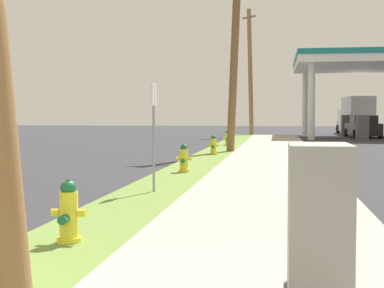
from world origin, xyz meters
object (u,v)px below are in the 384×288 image
Objects in this scene: fire_hydrant_nearest at (69,215)px; car_black_by_near_pump at (363,127)px; utility_pole_background at (250,71)px; street_sign_post at (154,114)px; fire_hydrant_third at (213,146)px; utility_pole_midground at (235,35)px; truck_white_at_forecourt at (356,116)px; fire_hydrant_fourth at (227,139)px; utility_cabinet at (319,231)px; fire_hydrant_second at (184,160)px.

car_black_by_near_pump is (8.46, 35.90, 0.28)m from fire_hydrant_nearest.
utility_pole_background is 4.45× the size of street_sign_post.
car_black_by_near_pump is at bearing 74.96° from street_sign_post.
fire_hydrant_third is at bearing -90.86° from utility_pole_background.
street_sign_post is at bearing -90.02° from fire_hydrant_third.
fire_hydrant_nearest is at bearing -92.24° from utility_pole_midground.
truck_white_at_forecourt is at bearing 34.53° from utility_pole_background.
utility_pole_background is (0.38, 15.48, 4.47)m from fire_hydrant_fourth.
street_sign_post is (-2.71, 6.42, 0.92)m from utility_cabinet.
fire_hydrant_fourth is 16.49m from car_black_by_near_pump.
truck_white_at_forecourt reaches higher than fire_hydrant_second.
fire_hydrant_nearest is at bearing -90.01° from fire_hydrant_second.
fire_hydrant_second is 0.35× the size of street_sign_post.
street_sign_post reaches higher than fire_hydrant_fourth.
street_sign_post reaches higher than utility_cabinet.
utility_pole_background is 9.21m from car_black_by_near_pump.
fire_hydrant_third is at bearing -112.09° from car_black_by_near_pump.
utility_pole_midground is at bearing 96.13° from utility_cabinet.
utility_pole_midground reaches higher than truck_white_at_forecourt.
truck_white_at_forecourt is (8.93, 21.37, 1.04)m from fire_hydrant_fourth.
car_black_by_near_pump is at bearing 76.74° from fire_hydrant_nearest.
street_sign_post is (0.04, -3.89, 1.19)m from fire_hydrant_second.
utility_pole_background reaches higher than fire_hydrant_nearest.
street_sign_post is at bearing 89.52° from fire_hydrant_nearest.
utility_cabinet is at bearing -80.96° from fire_hydrant_third.
car_black_by_near_pump reaches higher than utility_cabinet.
fire_hydrant_third is (0.04, 15.14, 0.00)m from fire_hydrant_nearest.
utility_pole_background is (0.37, 28.79, 4.47)m from fire_hydrant_second.
fire_hydrant_third is 0.58× the size of utility_cabinet.
fire_hydrant_third is 0.16× the size of car_black_by_near_pump.
utility_pole_midground is at bearing 85.67° from fire_hydrant_second.
fire_hydrant_third is 0.08× the size of utility_pole_midground.
utility_cabinet is (2.38, -39.10, -4.20)m from utility_pole_background.
fire_hydrant_fourth is 23.78m from utility_cabinet.
utility_pole_background reaches higher than utility_cabinet.
fire_hydrant_second is 0.11× the size of truck_white_at_forecourt.
truck_white_at_forecourt is (8.93, 43.12, 1.04)m from fire_hydrant_nearest.
fire_hydrant_nearest is 15.14m from fire_hydrant_third.
fire_hydrant_nearest is 21.75m from fire_hydrant_fourth.
utility_pole_midground is (0.68, 8.95, 4.43)m from fire_hydrant_second.
fire_hydrant_nearest and fire_hydrant_second have the same top height.
utility_pole_midground is 2.04× the size of car_black_by_near_pump.
fire_hydrant_nearest is 0.08× the size of utility_pole_background.
fire_hydrant_third is at bearing 99.04° from utility_cabinet.
fire_hydrant_second is 6.71m from fire_hydrant_third.
utility_cabinet is at bearing -75.07° from fire_hydrant_second.
car_black_by_near_pump is at bearing 59.10° from fire_hydrant_fourth.
fire_hydrant_fourth is 6.25m from utility_pole_midground.
fire_hydrant_nearest and fire_hydrant_third have the same top height.
fire_hydrant_fourth is at bearing 96.65° from utility_cabinet.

